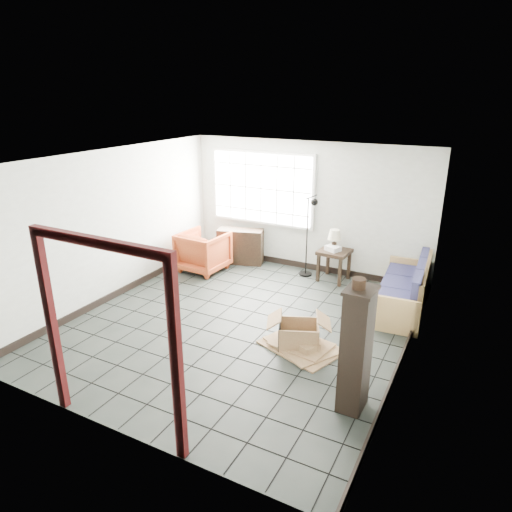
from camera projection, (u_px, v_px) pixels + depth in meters
The scene contains 15 objects.
ground at pixel (241, 324), 7.26m from camera, with size 5.50×5.50×0.00m, color black.
room_shell at pixel (240, 221), 6.71m from camera, with size 5.02×5.52×2.61m.
window_panel at pixel (262, 188), 9.40m from camera, with size 2.32×0.08×1.52m.
doorway_trim at pixel (106, 315), 4.54m from camera, with size 1.80×0.08×2.20m.
futon_sofa at pixel (406, 292), 7.65m from camera, with size 0.86×1.97×0.86m.
armchair at pixel (203, 249), 9.28m from camera, with size 0.87×0.82×0.90m, color maroon.
side_table at pixel (334, 256), 8.77m from camera, with size 0.61×0.61×0.62m.
table_lamp at pixel (335, 236), 8.71m from camera, with size 0.32×0.32×0.39m.
projector at pixel (333, 248), 8.69m from camera, with size 0.32×0.30×0.09m.
floor_lamp at pixel (310, 234), 8.77m from camera, with size 0.45×0.44×1.69m.
console_shelf at pixel (240, 246), 9.72m from camera, with size 1.02×0.64×0.74m.
tall_shelf at pixel (356, 349), 5.09m from camera, with size 0.33×0.42×1.51m.
pot at pixel (359, 283), 4.83m from camera, with size 0.18×0.18×0.11m.
open_box at pixel (298, 335), 6.54m from camera, with size 1.00×0.75×0.51m.
cardboard_pile at pixel (302, 346), 6.55m from camera, with size 1.28×1.09×0.16m.
Camera 1 is at (3.21, -5.61, 3.48)m, focal length 32.00 mm.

